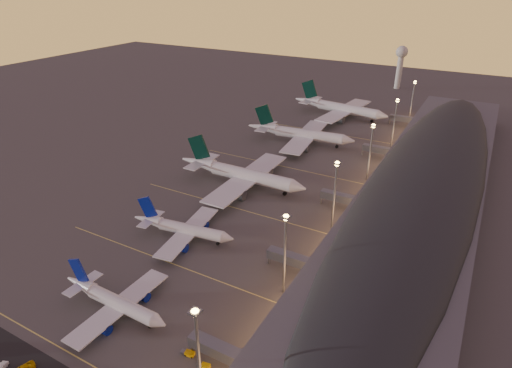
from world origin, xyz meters
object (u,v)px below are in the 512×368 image
at_px(airliner_wide_mid, 300,134).
at_px(airliner_wide_near, 241,174).
at_px(airliner_narrow_south, 114,301).
at_px(radar_tower, 401,60).
at_px(baggage_tug_a, 188,353).
at_px(airliner_wide_far, 339,108).
at_px(baggage_tug_b, 204,366).
at_px(airliner_narrow_north, 183,229).

bearing_deg(airliner_wide_mid, airliner_wide_near, -97.40).
height_order(airliner_narrow_south, airliner_wide_mid, airliner_wide_mid).
relative_size(radar_tower, baggage_tug_a, 8.99).
bearing_deg(airliner_narrow_south, airliner_wide_far, 92.46).
bearing_deg(airliner_narrow_south, airliner_wide_mid, 94.23).
relative_size(airliner_wide_far, baggage_tug_b, 18.94).
height_order(airliner_narrow_north, airliner_wide_mid, airliner_wide_mid).
relative_size(airliner_narrow_south, radar_tower, 1.11).
distance_m(airliner_wide_near, airliner_wide_far, 114.84).
bearing_deg(radar_tower, baggage_tug_a, -86.91).
distance_m(airliner_wide_mid, airliner_wide_far, 55.69).
distance_m(airliner_wide_near, baggage_tug_b, 95.95).
bearing_deg(radar_tower, airliner_wide_near, -95.66).
relative_size(airliner_narrow_north, baggage_tug_a, 10.61).
distance_m(baggage_tug_a, baggage_tug_b, 5.59).
bearing_deg(airliner_wide_near, airliner_wide_far, 87.37).
distance_m(radar_tower, baggage_tug_a, 292.65).
xyz_separation_m(airliner_narrow_north, baggage_tug_b, (37.96, -41.25, -3.10)).
relative_size(airliner_wide_near, radar_tower, 1.87).
height_order(airliner_wide_near, radar_tower, radar_tower).
bearing_deg(airliner_wide_mid, baggage_tug_b, -80.47).
height_order(airliner_narrow_north, airliner_wide_near, airliner_wide_near).
height_order(airliner_narrow_south, airliner_narrow_north, airliner_narrow_north).
relative_size(airliner_wide_near, airliner_wide_far, 0.95).
distance_m(airliner_narrow_north, radar_tower, 252.55).
relative_size(airliner_narrow_south, baggage_tug_b, 10.64).
bearing_deg(airliner_narrow_south, airliner_narrow_north, 100.11).
distance_m(airliner_narrow_south, airliner_narrow_north, 38.17).
height_order(airliner_wide_near, baggage_tug_b, airliner_wide_near).
bearing_deg(radar_tower, airliner_narrow_south, -92.12).
distance_m(airliner_narrow_north, airliner_wide_far, 159.84).
bearing_deg(baggage_tug_b, baggage_tug_a, 159.52).
height_order(airliner_wide_mid, radar_tower, radar_tower).
bearing_deg(baggage_tug_b, airliner_wide_mid, 96.61).
relative_size(airliner_narrow_south, airliner_narrow_north, 0.94).
relative_size(airliner_wide_far, baggage_tug_a, 17.72).
relative_size(airliner_narrow_north, airliner_wide_near, 0.63).
bearing_deg(airliner_narrow_north, airliner_wide_far, 81.35).
bearing_deg(baggage_tug_b, airliner_wide_far, 91.69).
height_order(airliner_wide_far, baggage_tug_a, airliner_wide_far).
bearing_deg(baggage_tug_b, airliner_narrow_north, 123.85).
xyz_separation_m(airliner_narrow_north, airliner_wide_far, (0.82, 159.83, 1.73)).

